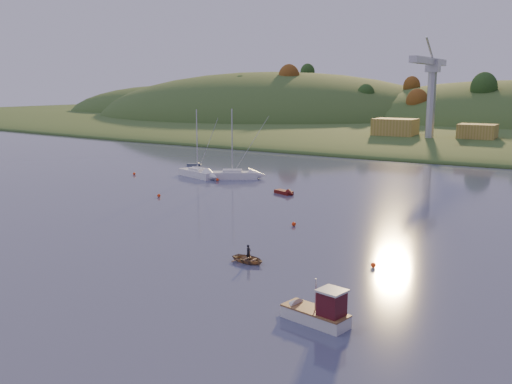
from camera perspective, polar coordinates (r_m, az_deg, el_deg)
The scene contains 23 objects.
ground at distance 51.99m, azimuth -22.10°, elevation -8.29°, with size 500.00×500.00×0.00m, color #393F5E.
far_shore at distance 262.39m, azimuth 22.57°, elevation 6.33°, with size 620.00×220.00×1.50m, color #31471C.
shore_slope at distance 198.57m, azimuth 19.61°, elevation 5.38°, with size 640.00×150.00×7.00m, color #31471C.
hill_left_far at distance 315.84m, azimuth -8.16°, elevation 7.63°, with size 120.00×100.00×32.00m, color #31471C.
hill_left at distance 263.72m, azimuth 1.67°, elevation 7.15°, with size 170.00×140.00×44.00m, color #31471C.
hill_center at distance 241.23m, azimuth 24.17°, elevation 5.90°, with size 140.00×120.00×36.00m, color #31471C.
hillside_trees at distance 218.13m, azimuth 20.70°, elevation 5.73°, with size 280.00×50.00×32.00m, color #1B4317, non-canonical shape.
wharf at distance 155.56m, azimuth 18.14°, elevation 4.62°, with size 42.00×16.00×2.40m, color slate.
shed_west at distance 159.65m, azimuth 13.74°, elevation 6.28°, with size 11.00×8.00×4.80m, color olive.
shed_east at distance 155.63m, azimuth 21.26°, elevation 5.61°, with size 9.00×7.00×4.00m, color olive.
dock_crane at distance 152.05m, azimuth 17.06°, elevation 10.59°, with size 3.20×28.00×20.30m.
fishing_boat at distance 40.54m, azimuth 5.52°, elevation -11.69°, with size 5.94×2.88×3.64m.
sailboat_near at distance 99.79m, azimuth -2.38°, elevation 1.78°, with size 8.86×6.81×12.17m.
sailboat_far at distance 102.23m, azimuth -5.86°, elevation 1.94°, with size 8.98×5.12×11.94m.
canoe at distance 53.05m, azimuth -0.76°, elevation -6.71°, with size 2.35×3.30×0.68m, color #8D6D4E.
paddler at distance 52.94m, azimuth -0.76°, elevation -6.32°, with size 0.53×0.35×1.45m, color black.
red_tender at distance 85.49m, azimuth 3.10°, elevation -0.08°, with size 3.87×2.45×1.25m.
grey_dinghy at distance 116.32m, azimuth -5.99°, elevation 2.73°, with size 3.19×2.02×1.12m.
buoy_0 at distance 52.65m, azimuth 11.67°, elevation -7.18°, with size 0.50×0.50×0.50m, color #FF3A0D.
buoy_1 at distance 66.55m, azimuth 3.80°, elevation -3.21°, with size 0.50×0.50×0.50m, color #FF3A0D.
buoy_2 at distance 106.30m, azimuth -12.08°, elevation 1.81°, with size 0.50×0.50×0.50m, color #FF3A0D.
buoy_3 at distance 97.50m, azimuth -3.87°, elevation 1.24°, with size 0.50×0.50×0.50m, color #FF3A0D.
buoy_4 at distance 84.54m, azimuth -9.69°, elevation -0.35°, with size 0.50×0.50×0.50m, color #FF3A0D.
Camera 1 is at (40.14, -28.79, 16.20)m, focal length 40.00 mm.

